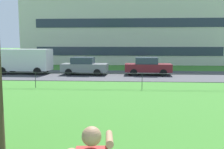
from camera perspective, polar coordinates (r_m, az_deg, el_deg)
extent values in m
cube|color=#424247|center=(22.29, 5.88, -0.16)|extent=(80.00, 7.59, 0.01)
cylinder|color=#232328|center=(16.58, -16.70, -1.15)|extent=(0.04, 0.04, 1.00)
cylinder|color=#232328|center=(15.54, 6.72, -1.43)|extent=(0.04, 0.04, 1.00)
cylinder|color=#232328|center=(15.54, 6.72, -1.61)|extent=(39.59, 0.03, 0.03)
cylinder|color=#232328|center=(15.48, 6.75, 0.22)|extent=(39.59, 0.03, 0.03)
sphere|color=#A87A5B|center=(2.90, -4.58, -13.56)|extent=(0.22, 0.22, 0.22)
cylinder|color=#A87A5B|center=(3.23, -0.59, -14.07)|extent=(0.15, 0.63, 0.18)
cube|color=silver|center=(24.57, -19.23, 3.16)|extent=(5.06, 2.11, 1.90)
cube|color=#283342|center=(23.78, -14.87, 4.00)|extent=(0.17, 1.67, 0.76)
cylinder|color=black|center=(24.85, -14.68, 1.16)|extent=(0.69, 0.26, 0.68)
cylinder|color=black|center=(23.12, -16.28, 0.69)|extent=(0.69, 0.26, 0.68)
cylinder|color=black|center=(26.13, -21.27, 1.18)|extent=(0.69, 0.26, 0.68)
cylinder|color=black|center=(24.50, -23.24, 0.74)|extent=(0.69, 0.26, 0.68)
cube|color=slate|center=(22.66, -6.10, 1.57)|extent=(4.06, 1.86, 0.68)
cube|color=#2D3847|center=(22.65, -6.49, 3.13)|extent=(1.96, 1.59, 0.56)
cylinder|color=black|center=(23.26, -2.68, 0.90)|extent=(0.61, 0.22, 0.60)
cylinder|color=black|center=(21.67, -3.34, 0.45)|extent=(0.61, 0.22, 0.60)
cylinder|color=black|center=(23.77, -8.60, 0.95)|extent=(0.61, 0.22, 0.60)
cylinder|color=black|center=(22.22, -9.66, 0.52)|extent=(0.61, 0.22, 0.60)
cube|color=maroon|center=(22.54, 8.05, 1.51)|extent=(4.04, 1.80, 0.68)
cube|color=#2D3847|center=(22.48, 7.69, 3.09)|extent=(1.94, 1.57, 0.56)
cylinder|color=black|center=(23.46, 10.97, 0.83)|extent=(0.60, 0.22, 0.60)
cylinder|color=black|center=(21.87, 11.38, 0.38)|extent=(0.60, 0.22, 0.60)
cylinder|color=black|center=(23.35, 4.90, 0.90)|extent=(0.60, 0.22, 0.60)
cylinder|color=black|center=(21.75, 4.86, 0.45)|extent=(0.60, 0.22, 0.60)
cube|color=beige|center=(39.37, 3.69, 13.22)|extent=(27.95, 13.45, 14.11)
cube|color=#283342|center=(32.40, 3.56, 5.19)|extent=(23.48, 0.06, 1.10)
cube|color=#283342|center=(32.48, 3.60, 11.42)|extent=(23.48, 0.06, 1.10)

